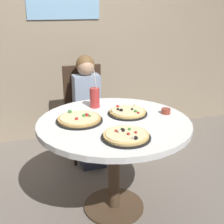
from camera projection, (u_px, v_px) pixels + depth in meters
ground_plane at (114, 207)px, 2.41m from camera, size 8.00×8.00×0.00m
wall_with_window at (71, 13)px, 3.36m from camera, size 5.20×0.14×2.90m
dining_table at (114, 135)px, 2.19m from camera, size 1.11×1.11×0.75m
chair_wooden at (85, 106)px, 3.14m from camera, size 0.41×0.41×0.95m
diner_child at (89, 116)px, 2.99m from camera, size 0.26×0.41×1.08m
pizza_veggie at (127, 112)px, 2.28m from camera, size 0.30×0.30×0.05m
pizza_cheese at (126, 136)px, 1.87m from camera, size 0.31×0.31×0.05m
pizza_pepperoni at (79, 119)px, 2.14m from camera, size 0.34×0.34×0.05m
soda_cup at (95, 98)px, 2.41m from camera, size 0.08×0.08×0.31m
sauce_bowl at (166, 111)px, 2.29m from camera, size 0.07×0.07×0.04m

